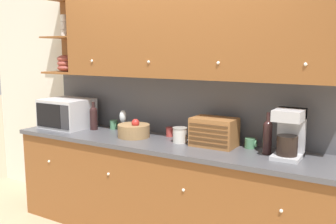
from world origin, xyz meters
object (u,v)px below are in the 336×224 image
object	(u,v)px
bread_box	(214,132)
coffee_maker	(289,133)
mug_blue_second	(114,125)
wine_glass	(123,117)
mug_patterned_third	(170,132)
second_wine_bottle	(267,136)
mug	(250,143)
fruit_basket	(134,130)
wine_bottle	(94,117)
storage_canister	(180,135)
microwave	(67,113)

from	to	relation	value
bread_box	coffee_maker	world-z (taller)	coffee_maker
mug_blue_second	bread_box	xyz separation A→B (m)	(1.21, -0.12, 0.08)
wine_glass	mug_patterned_third	xyz separation A→B (m)	(0.52, 0.07, -0.11)
bread_box	second_wine_bottle	distance (m)	0.47
mug	coffee_maker	size ratio (longest dim) A/B	0.27
wine_glass	fruit_basket	bearing A→B (deg)	-30.26
wine_bottle	fruit_basket	bearing A→B (deg)	-6.54
storage_canister	bread_box	bearing A→B (deg)	7.99
mug_blue_second	fruit_basket	distance (m)	0.45
fruit_basket	bread_box	bearing A→B (deg)	5.21
mug_blue_second	mug	distance (m)	1.50
fruit_basket	second_wine_bottle	size ratio (longest dim) A/B	0.91
fruit_basket	storage_canister	xyz separation A→B (m)	(0.49, 0.03, 0.01)
microwave	wine_bottle	distance (m)	0.33
mug_patterned_third	mug_blue_second	bearing A→B (deg)	-179.27
bread_box	mug_patterned_third	bearing A→B (deg)	166.00
mug	second_wine_bottle	xyz separation A→B (m)	(0.17, -0.11, 0.11)
wine_bottle	bread_box	bearing A→B (deg)	0.36
microwave	mug	bearing A→B (deg)	4.56
fruit_basket	mug_patterned_third	world-z (taller)	fruit_basket
second_wine_bottle	storage_canister	bearing A→B (deg)	-177.99
storage_canister	microwave	bearing A→B (deg)	-178.94
storage_canister	second_wine_bottle	bearing A→B (deg)	2.01
mug_blue_second	fruit_basket	world-z (taller)	fruit_basket
mug_blue_second	wine_glass	size ratio (longest dim) A/B	0.43
mug_blue_second	mug	xyz separation A→B (m)	(1.50, -0.03, -0.00)
mug_blue_second	mug_patterned_third	bearing A→B (deg)	0.73
microwave	bread_box	bearing A→B (deg)	2.35
wine_bottle	second_wine_bottle	bearing A→B (deg)	-0.25
mug_patterned_third	storage_canister	distance (m)	0.27
fruit_basket	mug_patterned_third	xyz separation A→B (m)	(0.29, 0.20, -0.02)
wine_glass	mug_patterned_third	world-z (taller)	wine_glass
wine_glass	fruit_basket	size ratio (longest dim) A/B	0.73
microwave	mug	xyz separation A→B (m)	(1.99, 0.16, -0.11)
mug_blue_second	storage_canister	size ratio (longest dim) A/B	0.69
fruit_basket	bread_box	size ratio (longest dim) A/B	0.81
wine_glass	storage_canister	world-z (taller)	wine_glass
mug_blue_second	coffee_maker	xyz separation A→B (m)	(1.85, -0.15, 0.15)
wine_glass	fruit_basket	world-z (taller)	wine_glass
mug_patterned_third	mug	bearing A→B (deg)	-2.80
fruit_basket	microwave	bearing A→B (deg)	179.76
microwave	mug_blue_second	bearing A→B (deg)	21.22
mug_patterned_third	wine_glass	bearing A→B (deg)	-172.86
wine_bottle	wine_glass	bearing A→B (deg)	12.26
mug_patterned_third	mug	size ratio (longest dim) A/B	0.87
storage_canister	mug	bearing A→B (deg)	12.31
second_wine_bottle	bread_box	bearing A→B (deg)	177.96
mug_blue_second	coffee_maker	world-z (taller)	coffee_maker
mug_blue_second	bread_box	bearing A→B (deg)	-5.68
fruit_basket	bread_box	world-z (taller)	bread_box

